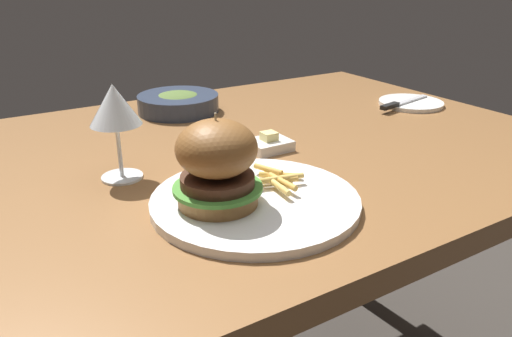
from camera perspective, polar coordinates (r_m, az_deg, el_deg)
dining_table at (r=0.99m, az=-3.76°, el=-2.41°), size 1.38×0.90×0.74m
main_plate at (r=0.74m, az=-0.09°, el=-3.73°), size 0.31×0.31×0.01m
burger_sandwich at (r=0.69m, az=-4.49°, el=0.61°), size 0.13×0.13×0.13m
fries_pile at (r=0.77m, az=2.30°, el=-1.17°), size 0.10×0.11×0.02m
wine_glass at (r=0.82m, az=-15.85°, el=6.68°), size 0.08×0.08×0.16m
bread_plate at (r=1.33m, az=17.28°, el=7.16°), size 0.16×0.16×0.01m
table_knife at (r=1.28m, az=16.19°, el=7.20°), size 0.19×0.05×0.01m
butter_dish at (r=0.95m, az=1.50°, el=2.80°), size 0.08×0.07×0.04m
soup_bowl at (r=1.22m, az=-8.87°, el=7.47°), size 0.19×0.19×0.05m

